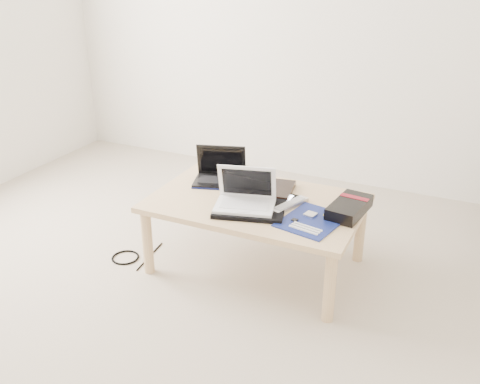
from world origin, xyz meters
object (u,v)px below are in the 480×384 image
at_px(white_laptop, 245,198).
at_px(gpu_box, 349,207).
at_px(coffee_table, 256,209).
at_px(netbook, 220,174).

height_order(white_laptop, gpu_box, white_laptop).
height_order(coffee_table, netbook, netbook).
height_order(netbook, white_laptop, white_laptop).
relative_size(coffee_table, white_laptop, 3.25).
bearing_deg(gpu_box, coffee_table, -173.24).
bearing_deg(netbook, coffee_table, -27.27).
xyz_separation_m(coffee_table, white_laptop, (-0.01, -0.11, 0.11)).
distance_m(white_laptop, gpu_box, 0.52).
relative_size(coffee_table, netbook, 3.36).
bearing_deg(netbook, white_laptop, -43.44).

